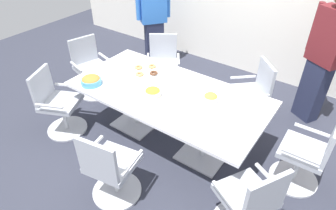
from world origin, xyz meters
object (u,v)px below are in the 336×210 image
Objects in this scene: office_chair_1 at (163,67)px; office_chair_3 at (58,105)px; donut_platter at (146,71)px; office_chair_0 at (251,96)px; snack_bowl_chips_yellow at (211,98)px; office_chair_4 at (110,170)px; person_standing_0 at (154,17)px; person_standing_1 at (324,56)px; snack_bowl_chips_orange at (153,92)px; napkin_pile at (171,112)px; snack_bowl_pretzels at (91,80)px; office_chair_6 at (307,156)px; office_chair_2 at (91,70)px; office_chair_5 at (248,203)px; conference_table at (168,100)px.

office_chair_1 and office_chair_3 have the same top height.
office_chair_1 is at bearing 109.90° from donut_platter.
office_chair_0 is 1.50m from office_chair_1.
office_chair_1 reaches higher than snack_bowl_chips_yellow.
snack_bowl_chips_yellow is (1.31, -0.86, 0.40)m from office_chair_1.
person_standing_0 reaches higher than office_chair_4.
person_standing_0 is 0.95× the size of person_standing_1.
snack_bowl_chips_orange is at bearing -43.18° from donut_platter.
office_chair_0 is at bearing 145.90° from office_chair_1.
office_chair_3 is at bearing -155.92° from snack_bowl_chips_yellow.
office_chair_1 and office_chair_4 have the same top height.
person_standing_1 is 2.21m from napkin_pile.
snack_bowl_chips_orange is 1.12× the size of snack_bowl_chips_yellow.
napkin_pile is at bearing 63.94° from office_chair_4.
office_chair_3 is at bearing -145.73° from snack_bowl_pretzels.
office_chair_1 is 1.00× the size of office_chair_6.
office_chair_2 is at bearing 177.32° from snack_bowl_chips_yellow.
donut_platter is (-0.58, 1.33, 0.36)m from office_chair_4.
office_chair_0 reaches higher than snack_bowl_chips_yellow.
donut_platter is (1.15, 0.01, 0.36)m from office_chair_2.
office_chair_0 is 2.44× the size of donut_platter.
person_standing_1 is at bearing 10.83° from office_chair_6.
donut_platter is at bearing 144.89° from napkin_pile.
office_chair_2 is at bearing 26.46° from person_standing_0.
office_chair_2 is 2.44× the size of donut_platter.
office_chair_1 is 2.54m from office_chair_6.
office_chair_1 is (-1.50, -0.02, 0.00)m from office_chair_0.
snack_bowl_pretzels is at bearing 103.91° from office_chair_6.
napkin_pile is (1.17, 0.08, -0.02)m from snack_bowl_pretzels.
office_chair_1 is 1.62m from snack_bowl_chips_yellow.
office_chair_5 is at bearing 8.96° from office_chair_4.
office_chair_3 is 5.28× the size of snack_bowl_chips_yellow.
person_standing_0 is 2.55m from napkin_pile.
person_standing_0 is 2.42m from snack_bowl_chips_yellow.
snack_bowl_chips_yellow is at bearing 90.49° from person_standing_0.
office_chair_1 is (-0.79, 0.98, -0.22)m from conference_table.
office_chair_5 is 0.96m from office_chair_6.
donut_platter is (0.36, 0.64, -0.04)m from snack_bowl_pretzels.
office_chair_6 reaches higher than snack_bowl_pretzels.
office_chair_6 is 1.84m from snack_bowl_chips_orange.
person_standing_1 is 7.34× the size of snack_bowl_pretzels.
person_standing_0 reaches higher than conference_table.
office_chair_2 reaches higher than snack_bowl_pretzels.
napkin_pile is at bearing 3.71° from snack_bowl_pretzels.
conference_table is 1.24m from office_chair_0.
office_chair_3 is 4.71× the size of snack_bowl_chips_orange.
office_chair_5 is at bearing 120.15° from person_standing_1.
person_standing_1 is (-0.28, 1.30, 0.59)m from office_chair_6.
office_chair_2 reaches higher than snack_bowl_chips_orange.
conference_table is 2.64× the size of office_chair_0.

